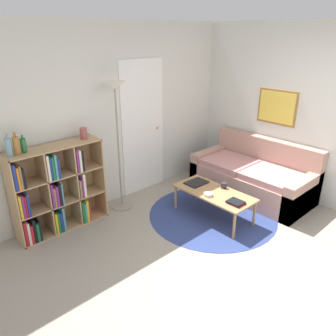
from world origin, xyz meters
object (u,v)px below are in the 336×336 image
(floor_lamp, at_px, (116,107))
(vase_on_shelf, at_px, (84,133))
(laptop, at_px, (196,183))
(bowl, at_px, (208,194))
(bottle_right, at_px, (23,145))
(bookshelf, at_px, (54,192))
(coffee_table, at_px, (214,194))
(cup, at_px, (224,185))
(couch, at_px, (254,177))
(bottle_left, at_px, (9,147))
(bottle_middle, at_px, (16,146))

(floor_lamp, distance_m, vase_on_shelf, 0.56)
(floor_lamp, distance_m, laptop, 1.57)
(bowl, bearing_deg, vase_on_shelf, 131.76)
(floor_lamp, distance_m, bowl, 1.70)
(bottle_right, height_order, vase_on_shelf, bottle_right)
(bookshelf, xyz_separation_m, coffee_table, (1.74, -1.21, -0.19))
(coffee_table, height_order, cup, cup)
(floor_lamp, xyz_separation_m, couch, (1.85, -1.06, -1.23))
(laptop, relative_size, vase_on_shelf, 2.12)
(cup, relative_size, bottle_right, 0.39)
(floor_lamp, height_order, laptop, floor_lamp)
(coffee_table, bearing_deg, vase_on_shelf, 135.97)
(couch, bearing_deg, floor_lamp, 150.06)
(bowl, distance_m, bottle_left, 2.51)
(couch, bearing_deg, bowl, -176.83)
(bottle_left, xyz_separation_m, bottle_right, (0.17, 0.02, -0.02))
(bookshelf, relative_size, vase_on_shelf, 7.92)
(coffee_table, height_order, bottle_right, bottle_right)
(bottle_middle, bearing_deg, bowl, -31.68)
(vase_on_shelf, bearing_deg, couch, -26.64)
(floor_lamp, relative_size, bottle_middle, 6.94)
(bowl, distance_m, vase_on_shelf, 1.83)
(cup, bearing_deg, bottle_right, 151.01)
(laptop, distance_m, cup, 0.41)
(floor_lamp, distance_m, bottle_right, 1.26)
(couch, relative_size, cup, 22.26)
(bottle_middle, bearing_deg, bottle_right, 17.61)
(couch, relative_size, bowl, 15.32)
(bowl, bearing_deg, coffee_table, 8.11)
(bookshelf, xyz_separation_m, bottle_left, (-0.44, -0.02, 0.71))
(couch, relative_size, bottle_middle, 6.98)
(cup, xyz_separation_m, bottle_middle, (-2.29, 1.20, 0.82))
(bookshelf, relative_size, bottle_middle, 4.44)
(bookshelf, xyz_separation_m, laptop, (1.76, -0.86, -0.14))
(bottle_right, bearing_deg, couch, -20.68)
(bookshelf, bearing_deg, bowl, -37.82)
(bottle_right, bearing_deg, cup, -28.99)
(bookshelf, relative_size, bottle_left, 4.54)
(vase_on_shelf, bearing_deg, coffee_table, -44.03)
(bottle_right, relative_size, vase_on_shelf, 1.42)
(bookshelf, xyz_separation_m, bottle_right, (-0.28, -0.00, 0.69))
(floor_lamp, distance_m, coffee_table, 1.79)
(laptop, bearing_deg, floor_lamp, 136.95)
(cup, height_order, bottle_right, bottle_right)
(coffee_table, xyz_separation_m, bottle_right, (-2.01, 1.21, 0.88))
(laptop, relative_size, bottle_left, 1.22)
(couch, distance_m, laptop, 1.09)
(coffee_table, distance_m, bottle_left, 2.64)
(couch, distance_m, vase_on_shelf, 2.75)
(laptop, xyz_separation_m, cup, (0.17, -0.37, 0.03))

